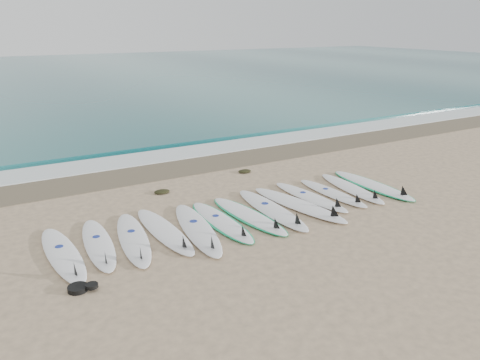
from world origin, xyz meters
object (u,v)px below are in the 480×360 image
leash_coil (81,288)px  surfboard_6 (249,216)px  surfboard_0 (63,255)px  surfboard_12 (373,185)px

leash_coil → surfboard_6: bearing=17.2°
surfboard_0 → leash_coil: 1.29m
surfboard_12 → surfboard_0: bearing=179.7°
surfboard_6 → leash_coil: bearing=-168.3°
surfboard_0 → surfboard_6: surfboard_0 is taller
surfboard_0 → surfboard_12: surfboard_12 is taller
surfboard_6 → leash_coil: 4.02m
surfboard_0 → surfboard_6: 3.88m
surfboard_6 → surfboard_12: bearing=-3.5°
surfboard_12 → leash_coil: (-7.67, -1.32, -0.00)m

